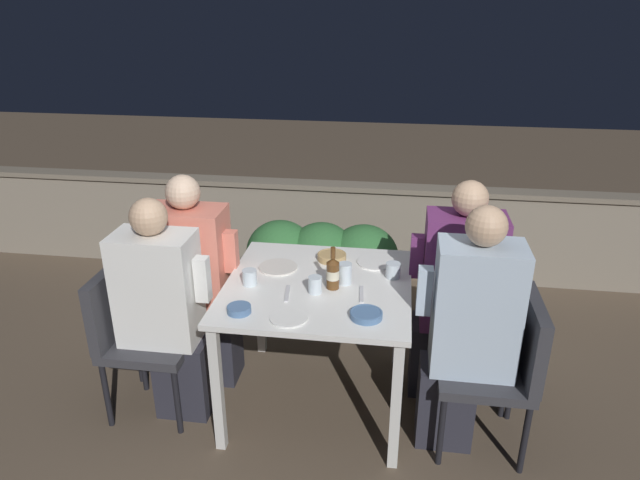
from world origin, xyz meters
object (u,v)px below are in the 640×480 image
object	(u,v)px
chair_left_far	(167,298)
person_purple_stripe	(454,292)
person_blue_shirt	(467,331)
potted_plant	(499,280)
person_coral_top	(197,282)
chair_right_far	(488,316)
beer_bottle	(333,273)
person_white_polo	(166,311)
chair_right_near	(505,359)
chair_left_near	(133,326)

from	to	relation	value
chair_left_far	person_purple_stripe	bearing A→B (deg)	2.10
person_blue_shirt	potted_plant	world-z (taller)	person_blue_shirt
person_coral_top	chair_right_far	size ratio (longest dim) A/B	1.52
person_coral_top	person_blue_shirt	bearing A→B (deg)	-13.09
person_purple_stripe	beer_bottle	bearing A→B (deg)	-159.62
potted_plant	person_white_polo	bearing A→B (deg)	-150.05
chair_right_near	person_purple_stripe	distance (m)	0.49
chair_right_near	person_purple_stripe	xyz separation A→B (m)	(-0.23, 0.41, 0.14)
person_white_polo	person_blue_shirt	bearing A→B (deg)	-1.00
chair_right_near	person_blue_shirt	xyz separation A→B (m)	(-0.20, 0.00, 0.14)
person_white_polo	person_blue_shirt	size ratio (longest dim) A/B	0.96
chair_right_far	person_purple_stripe	size ratio (longest dim) A/B	0.65
person_coral_top	beer_bottle	size ratio (longest dim) A/B	5.54
person_white_polo	chair_right_near	size ratio (longest dim) A/B	1.49
chair_left_far	beer_bottle	world-z (taller)	beer_bottle
chair_left_far	person_coral_top	bearing A→B (deg)	0.00
chair_right_near	beer_bottle	world-z (taller)	beer_bottle
chair_right_far	person_purple_stripe	distance (m)	0.24
person_blue_shirt	person_purple_stripe	xyz separation A→B (m)	(-0.03, 0.41, -0.01)
chair_left_near	person_purple_stripe	xyz separation A→B (m)	(1.72, 0.38, 0.14)
potted_plant	chair_left_far	bearing A→B (deg)	-159.25
person_white_polo	chair_left_near	bearing A→B (deg)	-180.00
person_coral_top	person_purple_stripe	size ratio (longest dim) A/B	0.99
person_coral_top	chair_right_near	size ratio (longest dim) A/B	1.52
chair_right_far	potted_plant	world-z (taller)	chair_right_far
chair_right_far	beer_bottle	xyz separation A→B (m)	(-0.85, -0.24, 0.33)
beer_bottle	potted_plant	size ratio (longest dim) A/B	0.36
person_coral_top	person_blue_shirt	size ratio (longest dim) A/B	0.98
chair_left_near	person_blue_shirt	world-z (taller)	person_blue_shirt
chair_left_near	person_purple_stripe	distance (m)	1.76
beer_bottle	potted_plant	bearing A→B (deg)	42.95
chair_right_far	beer_bottle	world-z (taller)	beer_bottle
person_white_polo	chair_right_far	distance (m)	1.76
chair_right_near	person_blue_shirt	bearing A→B (deg)	180.00
chair_left_near	person_blue_shirt	xyz separation A→B (m)	(1.75, -0.03, 0.14)
chair_left_near	person_purple_stripe	world-z (taller)	person_purple_stripe
potted_plant	person_coral_top	bearing A→B (deg)	-157.24
person_white_polo	potted_plant	bearing A→B (deg)	29.95
person_white_polo	beer_bottle	distance (m)	0.91
chair_right_far	person_purple_stripe	xyz separation A→B (m)	(-0.20, -0.00, 0.14)
chair_left_far	potted_plant	xyz separation A→B (m)	(2.03, 0.77, -0.12)
chair_right_far	person_purple_stripe	bearing A→B (deg)	-180.00
potted_plant	chair_right_far	bearing A→B (deg)	-103.86
chair_right_far	person_coral_top	bearing A→B (deg)	-177.90
person_coral_top	chair_right_far	xyz separation A→B (m)	(1.66, 0.06, -0.13)
person_blue_shirt	beer_bottle	distance (m)	0.73
person_white_polo	chair_right_far	bearing A→B (deg)	12.52
chair_left_far	person_coral_top	world-z (taller)	person_coral_top
chair_left_far	beer_bottle	size ratio (longest dim) A/B	3.65
chair_left_near	person_purple_stripe	bearing A→B (deg)	12.51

